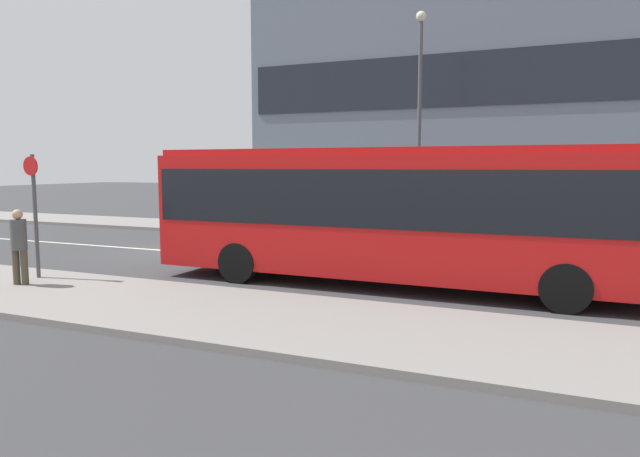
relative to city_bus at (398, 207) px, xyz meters
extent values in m
plane|color=#3A3A3D|center=(-7.93, 2.35, -1.82)|extent=(120.00, 120.00, 0.00)
cube|color=gray|center=(-7.93, -3.90, -1.75)|extent=(44.00, 3.50, 0.13)
cube|color=gray|center=(-7.93, 8.60, -1.75)|extent=(44.00, 3.50, 0.13)
cube|color=silver|center=(-7.93, 2.35, -1.81)|extent=(41.80, 0.16, 0.01)
cube|color=#1E232D|center=(-0.84, 11.82, 4.50)|extent=(18.72, 0.08, 2.20)
cube|color=red|center=(0.01, 0.00, -0.16)|extent=(11.49, 2.49, 2.70)
cube|color=black|center=(0.01, 0.00, 0.25)|extent=(11.26, 2.52, 1.24)
cube|color=red|center=(0.01, 0.00, 1.26)|extent=(11.32, 2.29, 0.14)
cube|color=black|center=(-5.75, 0.00, 0.09)|extent=(0.05, 2.19, 1.62)
cube|color=yellow|center=(-5.75, 0.00, 0.98)|extent=(0.04, 1.74, 0.32)
cylinder|color=black|center=(-3.55, -1.13, -1.34)|extent=(0.96, 0.28, 0.96)
cylinder|color=black|center=(-3.55, 1.13, -1.34)|extent=(0.96, 0.28, 0.96)
cylinder|color=black|center=(3.57, -1.13, -1.34)|extent=(0.96, 0.28, 0.96)
cylinder|color=black|center=(3.57, 1.13, -1.34)|extent=(0.96, 0.28, 0.96)
cube|color=silver|center=(5.36, 5.89, -1.33)|extent=(4.25, 1.73, 0.68)
cube|color=#21262B|center=(5.24, 5.89, -0.74)|extent=(2.34, 1.52, 0.49)
cylinder|color=black|center=(4.05, 5.11, -1.52)|extent=(0.60, 0.18, 0.60)
cylinder|color=black|center=(4.05, 6.66, -1.52)|extent=(0.60, 0.18, 0.60)
cylinder|color=#4C4233|center=(-7.47, -3.72, -1.30)|extent=(0.15, 0.15, 0.78)
cylinder|color=#4C4233|center=(-7.66, -3.78, -1.30)|extent=(0.15, 0.15, 0.78)
cylinder|color=#4C4C4C|center=(-7.57, -3.75, -0.57)|extent=(0.34, 0.34, 0.68)
sphere|color=tan|center=(-7.57, -3.75, -0.12)|extent=(0.22, 0.22, 0.22)
cylinder|color=#4C4C51|center=(-7.90, -3.01, -0.24)|extent=(0.09, 0.09, 2.89)
cylinder|color=red|center=(-7.90, -3.07, 0.94)|extent=(0.44, 0.03, 0.44)
cylinder|color=#4C4C51|center=(-1.30, 7.37, 2.13)|extent=(0.14, 0.14, 7.62)
sphere|color=silver|center=(-1.30, 7.37, 6.05)|extent=(0.36, 0.36, 0.36)
camera|label=1|loc=(3.47, -12.59, 0.95)|focal=32.00mm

